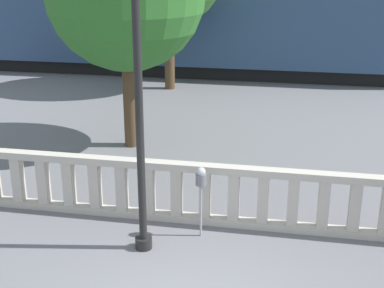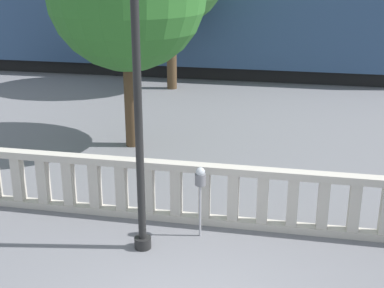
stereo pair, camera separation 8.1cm
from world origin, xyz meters
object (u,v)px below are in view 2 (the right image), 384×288
(lamppost, at_px, (137,81))
(train_far, at_px, (187,5))
(train_near, at_px, (177,30))
(parking_meter, at_px, (200,181))

(lamppost, relative_size, train_far, 0.19)
(train_far, bearing_deg, train_near, -80.55)
(parking_meter, xyz_separation_m, train_far, (-5.25, 23.84, 0.93))
(parking_meter, bearing_deg, train_far, 102.43)
(parking_meter, bearing_deg, train_near, 104.49)
(train_far, bearing_deg, lamppost, -79.92)
(lamppost, relative_size, train_near, 0.26)
(lamppost, relative_size, parking_meter, 3.81)
(lamppost, bearing_deg, train_near, 100.51)
(parking_meter, xyz_separation_m, train_near, (-3.62, 14.01, 0.73))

